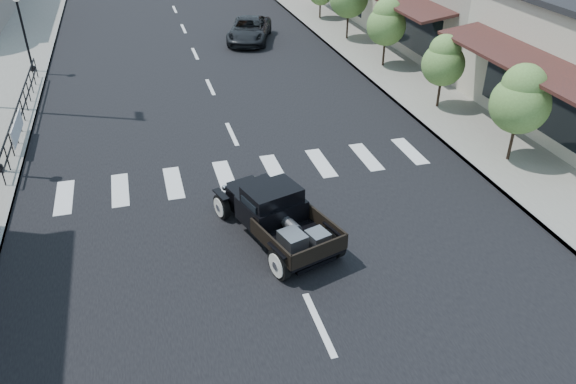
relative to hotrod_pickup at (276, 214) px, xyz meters
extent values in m
plane|color=black|center=(0.06, -0.38, -0.73)|extent=(120.00, 120.00, 0.00)
cube|color=black|center=(0.06, 14.62, -0.72)|extent=(14.00, 80.00, 0.02)
cube|color=#99958B|center=(-8.44, 14.62, -0.65)|extent=(3.00, 80.00, 0.15)
cube|color=#99978B|center=(8.56, 14.62, -0.65)|extent=(3.00, 80.00, 0.15)
cube|color=#ABA18F|center=(15.06, 12.62, 1.52)|extent=(10.00, 9.00, 4.50)
imported|color=black|center=(3.25, 18.10, -0.12)|extent=(3.40, 4.81, 1.22)
camera|label=1|loc=(-2.99, -11.76, 7.95)|focal=35.00mm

